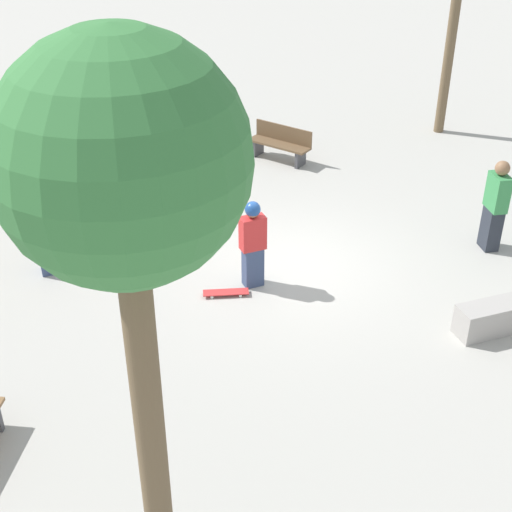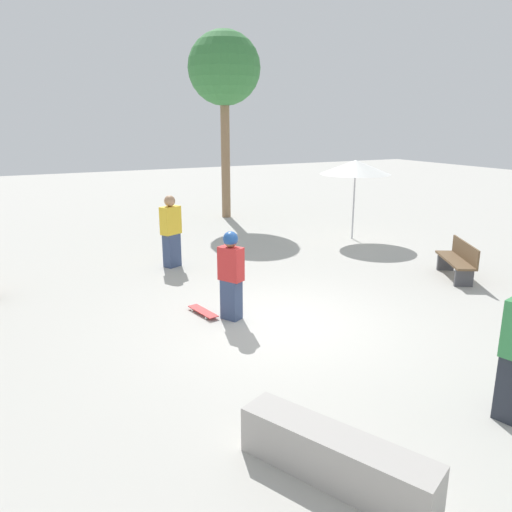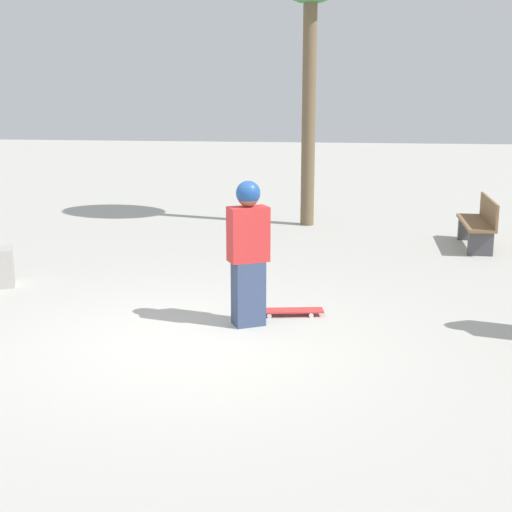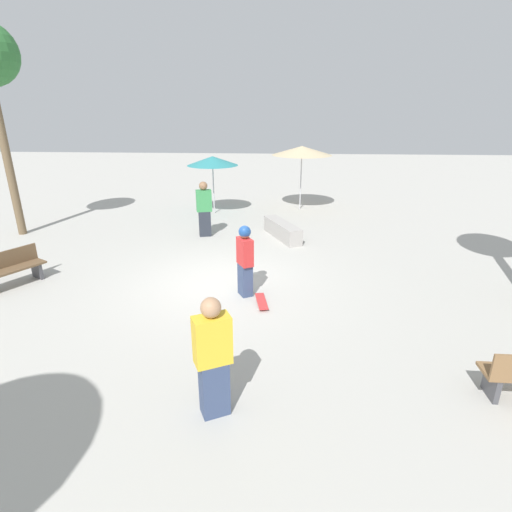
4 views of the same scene
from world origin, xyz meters
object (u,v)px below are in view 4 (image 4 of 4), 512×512
object	(u,v)px
bystander_watching	(213,358)
shade_umbrella_teal	(213,161)
bench_far	(8,270)
bystander_far	(204,209)
shade_umbrella_tan	(302,151)
concrete_ledge	(282,230)
skateboard	(261,301)
skater_main	(245,259)

from	to	relation	value
bystander_watching	shade_umbrella_teal	bearing A→B (deg)	-106.76
bench_far	bystander_far	bearing A→B (deg)	167.37
shade_umbrella_tan	bystander_far	distance (m)	5.46
shade_umbrella_teal	bystander_far	xyz separation A→B (m)	(-3.11, -0.20, -1.19)
shade_umbrella_tan	shade_umbrella_teal	bearing A→B (deg)	104.98
bystander_watching	concrete_ledge	bearing A→B (deg)	-122.48
bystander_watching	bystander_far	xyz separation A→B (m)	(8.25, 1.66, 0.02)
skateboard	bystander_watching	distance (m)	3.51
concrete_ledge	shade_umbrella_tan	distance (m)	4.70
shade_umbrella_tan	skateboard	bearing A→B (deg)	172.44
shade_umbrella_tan	bystander_watching	world-z (taller)	shade_umbrella_tan
bystander_far	skater_main	bearing A→B (deg)	96.50
skater_main	shade_umbrella_teal	size ratio (longest dim) A/B	0.72
shade_umbrella_teal	bystander_watching	world-z (taller)	shade_umbrella_teal
skater_main	skateboard	distance (m)	1.02
skateboard	bench_far	xyz separation A→B (m)	(0.55, 6.08, 0.37)
skateboard	bystander_far	world-z (taller)	bystander_far
shade_umbrella_tan	shade_umbrella_teal	distance (m)	3.67
shade_umbrella_teal	concrete_ledge	bearing A→B (deg)	-138.67
skater_main	concrete_ledge	bearing A→B (deg)	140.75
shade_umbrella_tan	bystander_watching	bearing A→B (deg)	172.27
concrete_ledge	shade_umbrella_teal	distance (m)	4.60
skateboard	concrete_ledge	distance (m)	4.85
skater_main	shade_umbrella_teal	world-z (taller)	shade_umbrella_teal
skater_main	bystander_far	bearing A→B (deg)	173.01
bench_far	bystander_far	distance (m)	5.87
skater_main	shade_umbrella_teal	xyz separation A→B (m)	(7.55, 1.95, 1.21)
skater_main	bystander_far	size ratio (longest dim) A/B	0.90
skateboard	bystander_watching	bearing A→B (deg)	-18.62
concrete_ledge	bench_far	size ratio (longest dim) A/B	1.29
skater_main	bystander_far	distance (m)	4.77
shade_umbrella_tan	shade_umbrella_teal	world-z (taller)	shade_umbrella_tan
bystander_watching	bench_far	bearing A→B (deg)	-61.06
bystander_watching	skateboard	bearing A→B (deg)	-124.22
skater_main	bench_far	size ratio (longest dim) A/B	1.02
concrete_ledge	shade_umbrella_teal	world-z (taller)	shade_umbrella_teal
bench_far	skateboard	bearing A→B (deg)	114.47
skateboard	shade_umbrella_tan	size ratio (longest dim) A/B	0.32
skater_main	bystander_watching	distance (m)	3.81
shade_umbrella_teal	bystander_far	bearing A→B (deg)	-176.34
concrete_ledge	shade_umbrella_teal	bearing A→B (deg)	41.33
bystander_watching	bystander_far	distance (m)	8.41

